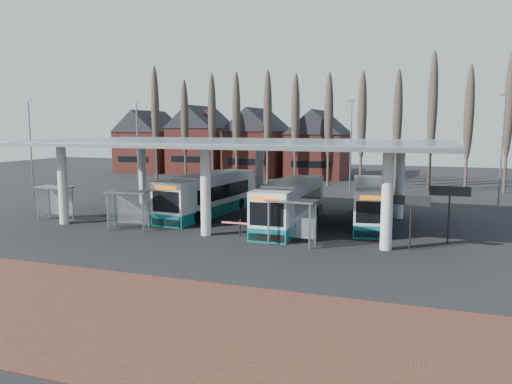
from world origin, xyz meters
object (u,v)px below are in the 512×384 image
(bus_3, at_px, (370,203))
(shelter_1, at_px, (129,201))
(shelter_2, at_px, (293,212))
(bus_1, at_px, (209,195))
(bus_2, at_px, (291,204))
(shelter_0, at_px, (56,195))

(bus_3, relative_size, shelter_1, 3.64)
(shelter_1, height_order, shelter_2, shelter_2)
(bus_1, bearing_deg, bus_3, 8.15)
(shelter_1, bearing_deg, bus_2, 13.70)
(shelter_0, bearing_deg, bus_3, 19.83)
(bus_1, xyz_separation_m, shelter_0, (-10.38, -6.41, 0.31))
(shelter_1, bearing_deg, bus_3, 14.68)
(shelter_1, xyz_separation_m, shelter_2, (12.46, -0.58, 0.06))
(shelter_0, distance_m, shelter_2, 20.14)
(bus_3, bearing_deg, shelter_1, -161.03)
(bus_1, height_order, shelter_1, bus_1)
(bus_2, relative_size, shelter_2, 3.81)
(bus_3, distance_m, shelter_1, 18.20)
(bus_2, xyz_separation_m, shelter_0, (-18.24, -4.10, 0.36))
(bus_3, bearing_deg, bus_1, 174.79)
(bus_2, bearing_deg, shelter_0, -168.67)
(shelter_0, relative_size, shelter_2, 0.92)
(bus_1, height_order, bus_2, bus_1)
(bus_2, xyz_separation_m, shelter_1, (-10.64, -5.32, 0.45))
(shelter_1, relative_size, shelter_2, 1.03)
(bus_3, distance_m, shelter_2, 9.73)
(bus_2, xyz_separation_m, shelter_2, (1.82, -5.90, 0.51))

